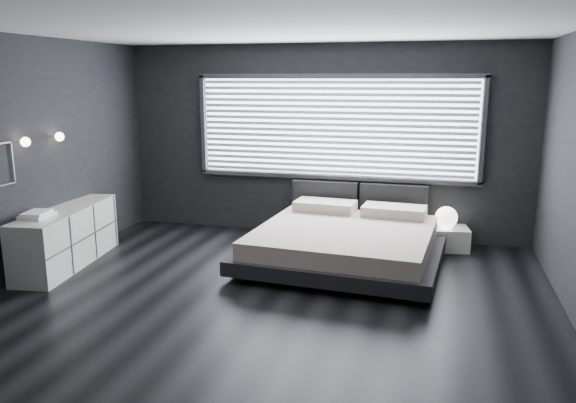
# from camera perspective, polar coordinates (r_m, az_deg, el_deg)

# --- Properties ---
(room) EXTENTS (6.04, 6.00, 2.80)m
(room) POSITION_cam_1_polar(r_m,az_deg,el_deg) (5.65, -2.24, 3.15)
(room) COLOR black
(room) RESTS_ON ground
(window) EXTENTS (4.14, 0.09, 1.52)m
(window) POSITION_cam_1_polar(r_m,az_deg,el_deg) (8.18, 4.76, 7.50)
(window) COLOR white
(window) RESTS_ON ground
(headboard) EXTENTS (1.96, 0.16, 0.52)m
(headboard) POSITION_cam_1_polar(r_m,az_deg,el_deg) (8.23, 7.21, 0.13)
(headboard) COLOR black
(headboard) RESTS_ON ground
(sconce_near) EXTENTS (0.18, 0.11, 0.11)m
(sconce_near) POSITION_cam_1_polar(r_m,az_deg,el_deg) (7.08, -25.13, 5.50)
(sconce_near) COLOR silver
(sconce_near) RESTS_ON ground
(sconce_far) EXTENTS (0.18, 0.11, 0.11)m
(sconce_far) POSITION_cam_1_polar(r_m,az_deg,el_deg) (7.54, -22.22, 6.12)
(sconce_far) COLOR silver
(sconce_far) RESTS_ON ground
(bed) EXTENTS (2.52, 2.43, 0.61)m
(bed) POSITION_cam_1_polar(r_m,az_deg,el_deg) (7.15, 5.83, -4.10)
(bed) COLOR black
(bed) RESTS_ON ground
(nightstand) EXTENTS (0.59, 0.51, 0.31)m
(nightstand) POSITION_cam_1_polar(r_m,az_deg,el_deg) (8.03, 15.93, -3.61)
(nightstand) COLOR silver
(nightstand) RESTS_ON ground
(orb_lamp) EXTENTS (0.30, 0.30, 0.30)m
(orb_lamp) POSITION_cam_1_polar(r_m,az_deg,el_deg) (7.91, 15.78, -1.57)
(orb_lamp) COLOR white
(orb_lamp) RESTS_ON nightstand
(dresser) EXTENTS (0.74, 1.87, 0.73)m
(dresser) POSITION_cam_1_polar(r_m,az_deg,el_deg) (7.57, -21.55, -3.36)
(dresser) COLOR silver
(dresser) RESTS_ON ground
(book_stack) EXTENTS (0.31, 0.40, 0.08)m
(book_stack) POSITION_cam_1_polar(r_m,az_deg,el_deg) (7.13, -24.13, -1.22)
(book_stack) COLOR white
(book_stack) RESTS_ON dresser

